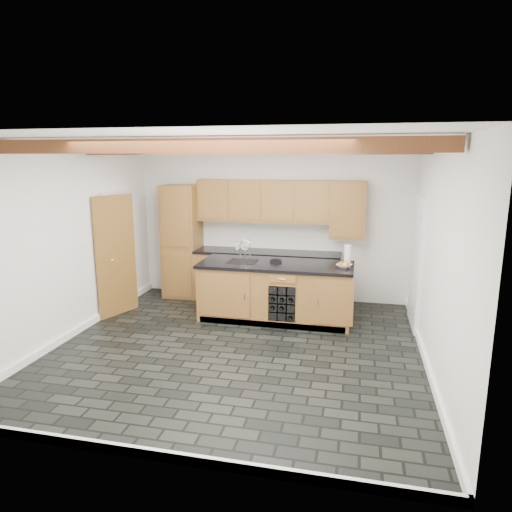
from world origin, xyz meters
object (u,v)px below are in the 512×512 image
Objects in this scene: fruit_bowl at (344,266)px; paper_towel at (348,254)px; kitchen_scale at (276,260)px; island at (276,291)px.

paper_towel reaches higher than fruit_bowl.
paper_towel is at bearing -1.36° from kitchen_scale.
paper_towel is (0.04, 0.38, 0.12)m from fruit_bowl.
kitchen_scale is 0.90× the size of fruit_bowl.
paper_towel reaches higher than kitchen_scale.
kitchen_scale is at bearing 102.89° from island.
island is 11.05× the size of fruit_bowl.
fruit_bowl is at bearing -95.99° from paper_towel.
paper_towel is (1.13, 0.23, 0.12)m from kitchen_scale.
fruit_bowl is at bearing -2.93° from island.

